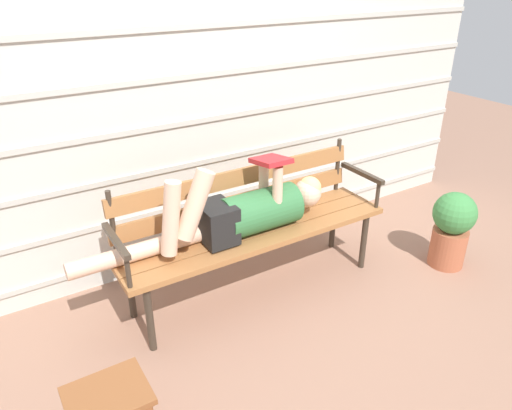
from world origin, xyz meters
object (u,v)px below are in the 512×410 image
Objects in this scene: potted_plant at (452,227)px; footstool at (109,405)px; reclining_person at (242,212)px; park_bench at (251,220)px.

footstool is at bearing -175.26° from potted_plant.
reclining_person is 1.34m from footstool.
park_bench is at bearing 33.80° from reclining_person.
potted_plant is (1.38, -0.54, -0.20)m from park_bench.
potted_plant is (1.48, -0.47, -0.32)m from reclining_person.
reclining_person reaches higher than park_bench.
reclining_person is 1.58m from potted_plant.
potted_plant is at bearing -17.70° from reclining_person.
park_bench is 3.18× the size of potted_plant.
reclining_person is at bearing 32.16° from footstool.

